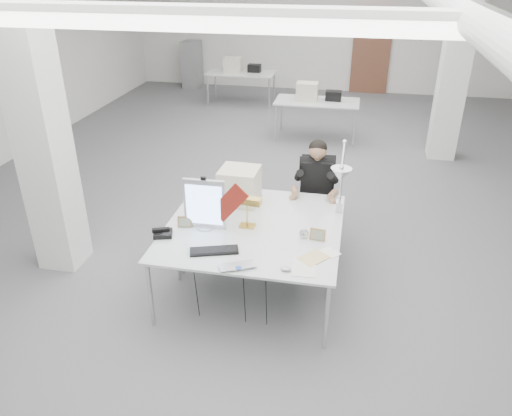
{
  "coord_description": "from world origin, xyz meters",
  "views": [
    {
      "loc": [
        0.92,
        -6.48,
        3.28
      ],
      "look_at": [
        0.01,
        -2.0,
        0.94
      ],
      "focal_mm": 35.0,
      "sensor_mm": 36.0,
      "label": 1
    }
  ],
  "objects_px": {
    "beige_monitor": "(240,186)",
    "architect_lamp": "(341,181)",
    "bankers_lamp": "(247,213)",
    "monitor": "(205,204)",
    "seated_person": "(316,176)",
    "desk_phone": "(163,234)",
    "office_chair": "(315,205)",
    "desk_main": "(244,249)",
    "laptop": "(239,269)"
  },
  "relations": [
    {
      "from": "desk_main",
      "to": "office_chair",
      "type": "xyz_separation_m",
      "value": [
        0.54,
        1.61,
        -0.27
      ]
    },
    {
      "from": "beige_monitor",
      "to": "architect_lamp",
      "type": "distance_m",
      "value": 1.18
    },
    {
      "from": "office_chair",
      "to": "desk_phone",
      "type": "relative_size",
      "value": 5.24
    },
    {
      "from": "office_chair",
      "to": "monitor",
      "type": "bearing_deg",
      "value": -134.44
    },
    {
      "from": "desk_main",
      "to": "monitor",
      "type": "xyz_separation_m",
      "value": [
        -0.48,
        0.32,
        0.28
      ]
    },
    {
      "from": "desk_main",
      "to": "office_chair",
      "type": "distance_m",
      "value": 1.72
    },
    {
      "from": "laptop",
      "to": "desk_phone",
      "type": "bearing_deg",
      "value": 126.81
    },
    {
      "from": "desk_main",
      "to": "office_chair",
      "type": "relative_size",
      "value": 1.89
    },
    {
      "from": "laptop",
      "to": "monitor",
      "type": "bearing_deg",
      "value": 99.95
    },
    {
      "from": "laptop",
      "to": "architect_lamp",
      "type": "bearing_deg",
      "value": 26.84
    },
    {
      "from": "seated_person",
      "to": "desk_phone",
      "type": "distance_m",
      "value": 2.04
    },
    {
      "from": "laptop",
      "to": "beige_monitor",
      "type": "xyz_separation_m",
      "value": [
        -0.3,
        1.35,
        0.19
      ]
    },
    {
      "from": "office_chair",
      "to": "beige_monitor",
      "type": "height_order",
      "value": "beige_monitor"
    },
    {
      "from": "monitor",
      "to": "beige_monitor",
      "type": "bearing_deg",
      "value": 70.94
    },
    {
      "from": "desk_main",
      "to": "seated_person",
      "type": "relative_size",
      "value": 1.94
    },
    {
      "from": "monitor",
      "to": "seated_person",
      "type": "bearing_deg",
      "value": 49.39
    },
    {
      "from": "bankers_lamp",
      "to": "desk_phone",
      "type": "height_order",
      "value": "bankers_lamp"
    },
    {
      "from": "bankers_lamp",
      "to": "desk_phone",
      "type": "bearing_deg",
      "value": -148.68
    },
    {
      "from": "desk_main",
      "to": "architect_lamp",
      "type": "xyz_separation_m",
      "value": [
        0.85,
        0.7,
        0.49
      ]
    },
    {
      "from": "office_chair",
      "to": "laptop",
      "type": "relative_size",
      "value": 2.85
    },
    {
      "from": "seated_person",
      "to": "bankers_lamp",
      "type": "xyz_separation_m",
      "value": [
        -0.6,
        -1.14,
        0.02
      ]
    },
    {
      "from": "seated_person",
      "to": "monitor",
      "type": "bearing_deg",
      "value": -135.56
    },
    {
      "from": "office_chair",
      "to": "desk_phone",
      "type": "bearing_deg",
      "value": -138.05
    },
    {
      "from": "desk_main",
      "to": "monitor",
      "type": "distance_m",
      "value": 0.64
    },
    {
      "from": "monitor",
      "to": "desk_phone",
      "type": "bearing_deg",
      "value": -146.4
    },
    {
      "from": "laptop",
      "to": "bankers_lamp",
      "type": "relative_size",
      "value": 1.04
    },
    {
      "from": "monitor",
      "to": "laptop",
      "type": "bearing_deg",
      "value": -54.84
    },
    {
      "from": "bankers_lamp",
      "to": "monitor",
      "type": "bearing_deg",
      "value": -159.72
    },
    {
      "from": "desk_main",
      "to": "beige_monitor",
      "type": "xyz_separation_m",
      "value": [
        -0.27,
        0.97,
        0.21
      ]
    },
    {
      "from": "desk_main",
      "to": "office_chair",
      "type": "bearing_deg",
      "value": 71.41
    },
    {
      "from": "laptop",
      "to": "bankers_lamp",
      "type": "bearing_deg",
      "value": 70.68
    },
    {
      "from": "monitor",
      "to": "beige_monitor",
      "type": "xyz_separation_m",
      "value": [
        0.21,
        0.65,
        -0.07
      ]
    },
    {
      "from": "bankers_lamp",
      "to": "architect_lamp",
      "type": "height_order",
      "value": "architect_lamp"
    },
    {
      "from": "monitor",
      "to": "architect_lamp",
      "type": "bearing_deg",
      "value": 14.91
    },
    {
      "from": "seated_person",
      "to": "bankers_lamp",
      "type": "height_order",
      "value": "seated_person"
    },
    {
      "from": "desk_main",
      "to": "laptop",
      "type": "xyz_separation_m",
      "value": [
        0.03,
        -0.38,
        0.03
      ]
    },
    {
      "from": "beige_monitor",
      "to": "architect_lamp",
      "type": "height_order",
      "value": "architect_lamp"
    },
    {
      "from": "desk_phone",
      "to": "desk_main",
      "type": "bearing_deg",
      "value": -21.33
    },
    {
      "from": "seated_person",
      "to": "laptop",
      "type": "bearing_deg",
      "value": -110.55
    },
    {
      "from": "seated_person",
      "to": "desk_phone",
      "type": "xyz_separation_m",
      "value": [
        -1.39,
        -1.49,
        -0.12
      ]
    },
    {
      "from": "desk_phone",
      "to": "architect_lamp",
      "type": "bearing_deg",
      "value": 3.75
    },
    {
      "from": "laptop",
      "to": "bankers_lamp",
      "type": "height_order",
      "value": "bankers_lamp"
    },
    {
      "from": "seated_person",
      "to": "desk_phone",
      "type": "height_order",
      "value": "seated_person"
    },
    {
      "from": "monitor",
      "to": "office_chair",
      "type": "bearing_deg",
      "value": 50.51
    },
    {
      "from": "office_chair",
      "to": "beige_monitor",
      "type": "relative_size",
      "value": 2.24
    },
    {
      "from": "monitor",
      "to": "architect_lamp",
      "type": "distance_m",
      "value": 1.4
    },
    {
      "from": "bankers_lamp",
      "to": "architect_lamp",
      "type": "relative_size",
      "value": 0.34
    },
    {
      "from": "monitor",
      "to": "beige_monitor",
      "type": "relative_size",
      "value": 1.26
    },
    {
      "from": "monitor",
      "to": "bankers_lamp",
      "type": "relative_size",
      "value": 1.66
    },
    {
      "from": "desk_phone",
      "to": "laptop",
      "type": "bearing_deg",
      "value": -43.68
    }
  ]
}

